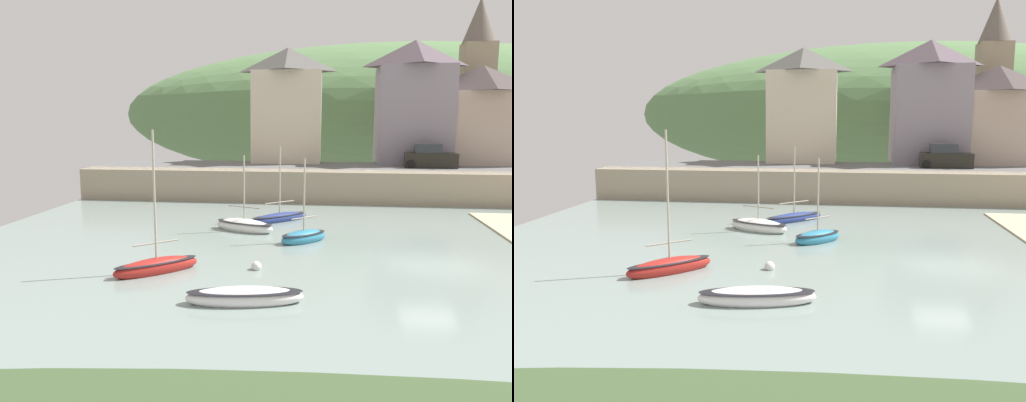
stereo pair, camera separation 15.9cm
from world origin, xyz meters
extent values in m
cube|color=gray|center=(0.00, 0.00, -0.03)|extent=(48.00, 40.00, 0.06)
cube|color=gray|center=(0.00, 17.00, 1.20)|extent=(48.00, 2.40, 2.40)
cube|color=#606060|center=(0.00, 20.70, 2.35)|extent=(48.00, 9.00, 0.10)
ellipsoid|color=#587F4C|center=(5.90, 55.20, 6.84)|extent=(80.00, 44.00, 19.53)
cube|color=beige|center=(-8.17, 25.20, 6.46)|extent=(6.11, 5.64, 8.11)
pyramid|color=#52504C|center=(-8.17, 25.20, 11.58)|extent=(6.41, 5.94, 2.14)
cube|color=gray|center=(2.97, 25.20, 6.63)|extent=(6.19, 5.95, 8.46)
pyramid|color=#554850|center=(2.97, 25.20, 11.99)|extent=(6.49, 6.25, 2.27)
cube|color=tan|center=(8.79, 25.20, 5.54)|extent=(7.36, 5.67, 6.27)
pyramid|color=#473C3C|center=(8.79, 25.20, 9.77)|extent=(7.66, 5.97, 2.20)
cube|color=gray|center=(9.30, 29.20, 7.84)|extent=(2.80, 2.80, 10.88)
cone|color=#665B51|center=(9.30, 29.20, 15.34)|extent=(3.00, 3.00, 4.12)
ellipsoid|color=white|center=(-7.51, -5.79, 0.21)|extent=(4.35, 1.85, 0.78)
ellipsoid|color=black|center=(-7.51, -5.79, 0.43)|extent=(4.26, 1.81, 0.12)
ellipsoid|color=teal|center=(-5.79, 3.65, 0.22)|extent=(2.86, 2.76, 0.81)
ellipsoid|color=black|center=(-5.79, 3.65, 0.45)|extent=(2.80, 2.70, 0.12)
cylinder|color=#B2A893|center=(-5.79, 3.65, 2.51)|extent=(0.09, 0.09, 3.77)
cylinder|color=gray|center=(-5.79, 3.65, 1.29)|extent=(1.27, 1.18, 0.07)
ellipsoid|color=white|center=(-9.30, 5.92, 0.25)|extent=(3.91, 2.65, 0.90)
ellipsoid|color=black|center=(-9.30, 5.92, 0.50)|extent=(3.83, 2.60, 0.12)
cylinder|color=#B2A893|center=(-9.30, 5.92, 2.53)|extent=(0.09, 0.09, 3.66)
cylinder|color=gray|center=(-9.30, 5.92, 1.39)|extent=(1.95, 0.89, 0.07)
ellipsoid|color=#A6231D|center=(-11.75, -2.65, 0.23)|extent=(3.45, 3.21, 0.83)
ellipsoid|color=black|center=(-11.75, -2.65, 0.46)|extent=(3.38, 3.15, 0.12)
cylinder|color=#B2A893|center=(-11.75, -2.65, 3.33)|extent=(0.09, 0.09, 5.36)
cylinder|color=gray|center=(-11.75, -2.65, 1.29)|extent=(1.57, 1.41, 0.07)
ellipsoid|color=navy|center=(-7.50, 8.98, 0.19)|extent=(3.81, 3.58, 0.69)
ellipsoid|color=black|center=(-7.50, 8.98, 0.38)|extent=(3.74, 3.50, 0.12)
cylinder|color=#B2A893|center=(-7.50, 8.98, 2.61)|extent=(0.09, 0.09, 4.16)
cylinder|color=gray|center=(-7.50, 8.98, 1.21)|extent=(1.71, 1.56, 0.07)
cube|color=black|center=(3.83, 20.70, 3.00)|extent=(4.22, 2.01, 1.20)
cube|color=#282D33|center=(3.58, 20.70, 3.95)|extent=(2.21, 1.66, 0.80)
cylinder|color=black|center=(5.48, 21.50, 2.72)|extent=(0.64, 0.22, 0.64)
cylinder|color=black|center=(5.48, 19.90, 2.72)|extent=(0.64, 0.22, 0.64)
cylinder|color=black|center=(2.18, 21.50, 2.72)|extent=(0.64, 0.22, 0.64)
cylinder|color=black|center=(2.18, 19.90, 2.72)|extent=(0.64, 0.22, 0.64)
sphere|color=silver|center=(-7.62, -1.66, 0.14)|extent=(0.45, 0.45, 0.45)
camera|label=1|loc=(-4.85, -23.25, 6.54)|focal=36.63mm
camera|label=2|loc=(-4.69, -23.23, 6.54)|focal=36.63mm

